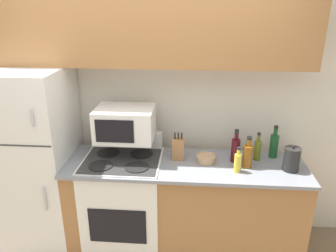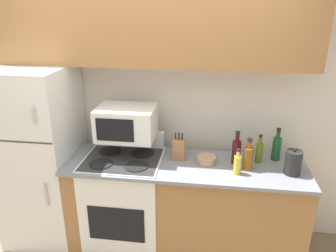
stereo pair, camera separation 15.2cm
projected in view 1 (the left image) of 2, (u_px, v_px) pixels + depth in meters
name	position (u px, v px, depth m)	size (l,w,h in m)	color
wall_back	(153.00, 108.00, 3.19)	(8.00, 0.05, 2.55)	silver
lower_cabinets	(184.00, 207.00, 3.04)	(2.10, 0.63, 0.92)	#9E6B3D
refrigerator	(37.00, 160.00, 3.05)	(0.68, 0.73, 1.73)	white
upper_cabinets	(148.00, 32.00, 2.74)	(2.77, 0.34, 0.57)	#9E6B3D
stove	(124.00, 203.00, 3.07)	(0.69, 0.62, 1.09)	white
microwave	(125.00, 124.00, 2.89)	(0.51, 0.39, 0.28)	white
knife_block	(178.00, 149.00, 2.91)	(0.11, 0.08, 0.26)	#9E6B3D
bowl	(206.00, 158.00, 2.88)	(0.17, 0.17, 0.06)	tan
bottle_cooking_spray	(238.00, 162.00, 2.70)	(0.06, 0.06, 0.22)	gold
bottle_wine_green	(274.00, 145.00, 2.94)	(0.08, 0.08, 0.30)	#194C23
bottle_wine_red	(235.00, 149.00, 2.86)	(0.08, 0.08, 0.30)	#470F19
bottle_whiskey	(248.00, 155.00, 2.76)	(0.08, 0.08, 0.28)	brown
bottle_olive_oil	(257.00, 149.00, 2.89)	(0.06, 0.06, 0.26)	#5B6619
kettle	(292.00, 159.00, 2.71)	(0.13, 0.13, 0.23)	black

